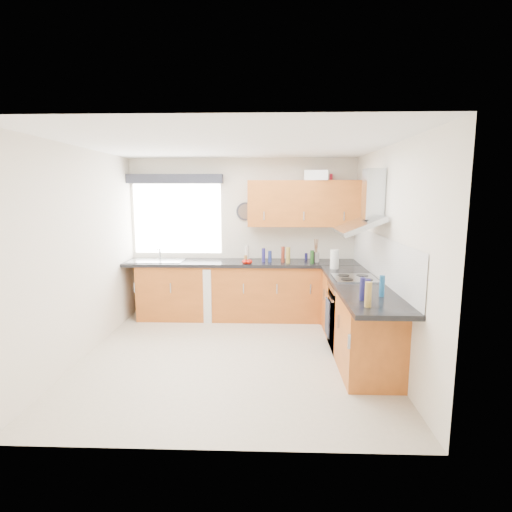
{
  "coord_description": "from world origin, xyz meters",
  "views": [
    {
      "loc": [
        0.44,
        -4.59,
        1.97
      ],
      "look_at": [
        0.25,
        0.85,
        1.1
      ],
      "focal_mm": 28.0,
      "sensor_mm": 36.0,
      "label": 1
    }
  ],
  "objects_px": {
    "oven": "(353,316)",
    "upper_cabinets": "(303,204)",
    "washing_machine": "(200,292)",
    "extractor_hood": "(366,209)"
  },
  "relations": [
    {
      "from": "washing_machine",
      "to": "oven",
      "type": "bearing_deg",
      "value": -18.08
    },
    {
      "from": "oven",
      "to": "washing_machine",
      "type": "height_order",
      "value": "oven"
    },
    {
      "from": "oven",
      "to": "extractor_hood",
      "type": "height_order",
      "value": "extractor_hood"
    },
    {
      "from": "oven",
      "to": "upper_cabinets",
      "type": "distance_m",
      "value": 1.99
    },
    {
      "from": "oven",
      "to": "extractor_hood",
      "type": "distance_m",
      "value": 1.35
    },
    {
      "from": "washing_machine",
      "to": "upper_cabinets",
      "type": "bearing_deg",
      "value": 15.05
    },
    {
      "from": "extractor_hood",
      "to": "oven",
      "type": "bearing_deg",
      "value": 180.0
    },
    {
      "from": "extractor_hood",
      "to": "upper_cabinets",
      "type": "distance_m",
      "value": 1.48
    },
    {
      "from": "oven",
      "to": "upper_cabinets",
      "type": "height_order",
      "value": "upper_cabinets"
    },
    {
      "from": "extractor_hood",
      "to": "washing_machine",
      "type": "distance_m",
      "value": 2.91
    }
  ]
}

